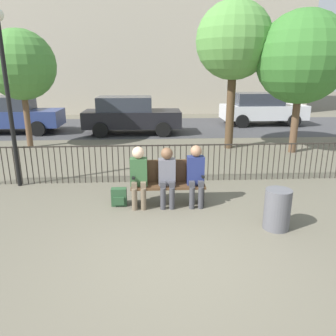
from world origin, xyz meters
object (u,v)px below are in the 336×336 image
Objects in this scene: park_bench at (168,181)px; trash_bin at (277,209)px; seated_person_0 at (139,173)px; seated_person_2 at (196,172)px; tree_1 at (234,42)px; parked_car_1 at (130,115)px; parked_car_0 at (261,108)px; backpack at (119,197)px; tree_2 at (21,65)px; parked_car_2 at (11,114)px; lamp_post at (5,75)px; seated_person_1 at (167,173)px; tree_0 at (302,58)px.

trash_bin is at bearing -34.10° from park_bench.
seated_person_2 is (1.16, 0.00, -0.00)m from seated_person_0.
parked_car_1 is at bearing 140.91° from tree_1.
backpack is at bearing -121.98° from parked_car_0.
parked_car_1 is (-1.75, 8.19, 0.13)m from seated_person_2.
backpack is (-1.58, 0.07, -0.53)m from seated_person_2.
tree_2 is 4.04m from parked_car_2.
park_bench is 4.33m from lamp_post.
tree_2 is (-7.23, 0.50, -0.76)m from tree_1.
lamp_post is at bearing -74.46° from tree_2.
seated_person_2 is at bearing -19.46° from lamp_post.
seated_person_0 is 1.16m from seated_person_2.
park_bench reaches higher than backpack.
tree_2 is at bearing 132.84° from seated_person_2.
seated_person_2 reaches higher than seated_person_0.
tree_0 reaches higher than seated_person_1.
tree_0 is at bearing 20.27° from lamp_post.
seated_person_0 reaches higher than park_bench.
trash_bin is (1.29, -1.13, -0.35)m from seated_person_2.
seated_person_1 is at bearing -53.33° from parked_car_2.
parked_car_0 is at bearing 81.75° from tree_0.
seated_person_0 is 2.71m from trash_bin.
parked_car_0 is (5.98, 10.32, 0.13)m from seated_person_0.
lamp_post is at bearing -148.18° from tree_1.
lamp_post is at bearing 153.81° from seated_person_0.
parked_car_2 is (-6.51, 8.59, 0.36)m from park_bench.
seated_person_1 is at bearing -0.13° from seated_person_0.
park_bench is 2.09× the size of trash_bin.
trash_bin is (3.03, -9.32, -0.48)m from parked_car_1.
parked_car_1 reaches higher than seated_person_1.
tree_1 reaches higher than tree_0.
parked_car_0 is at bearing 24.55° from tree_2.
tree_0 is 1.08× the size of parked_car_0.
backpack is 7.63m from tree_0.
parked_car_0 and parked_car_1 have the same top height.
parked_car_2 is (-6.49, 8.71, 0.14)m from seated_person_1.
parked_car_2 is (-5.33, 0.52, 0.00)m from parked_car_1.
tree_0 is 2.24m from tree_1.
parked_car_0 reaches higher than trash_bin.
lamp_post reaches higher than parked_car_0.
lamp_post is at bearing -109.26° from parked_car_1.
seated_person_1 is at bearing -50.50° from tree_2.
seated_person_1 is 10.86m from parked_car_2.
park_bench is 8.16m from parked_car_1.
parked_car_1 reaches higher than park_bench.
parked_car_1 reaches higher than seated_person_0.
park_bench is 11.54m from parked_car_0.
seated_person_2 is 0.30× the size of parked_car_2.
parked_car_2 is (-5.50, 8.65, 0.66)m from backpack.
tree_2 is 4.78m from parked_car_1.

